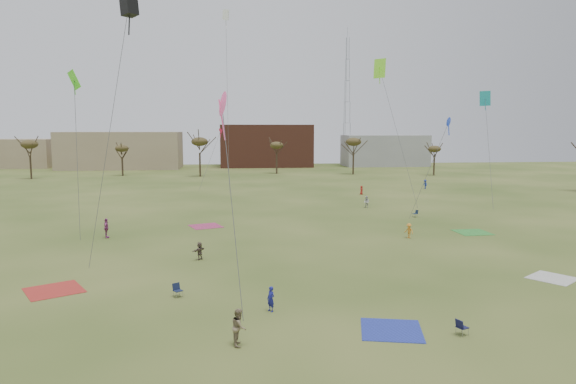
{
  "coord_description": "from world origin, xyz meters",
  "views": [
    {
      "loc": [
        -4.43,
        -29.45,
        10.58
      ],
      "look_at": [
        0.0,
        12.0,
        5.5
      ],
      "focal_mm": 31.9,
      "sensor_mm": 36.0,
      "label": 1
    }
  ],
  "objects": [
    {
      "name": "kites_aloft",
      "position": [
        -4.38,
        23.52,
        20.03
      ],
      "size": [
        75.58,
        62.71,
        27.86
      ],
      "color": "#DC1943",
      "rests_on": "ground"
    },
    {
      "name": "flyer_near_right",
      "position": [
        -2.36,
        -0.59,
        0.74
      ],
      "size": [
        0.61,
        0.65,
        1.49
      ],
      "primitive_type": "imported",
      "rotation": [
        0.0,
        0.0,
        5.35
      ],
      "color": "navy",
      "rests_on": "ground"
    },
    {
      "name": "building_tan",
      "position": [
        -35.0,
        115.0,
        5.0
      ],
      "size": [
        32.0,
        14.0,
        10.0
      ],
      "primitive_type": "cube",
      "color": "#937F60",
      "rests_on": "ground"
    },
    {
      "name": "spectator_fore_c",
      "position": [
        -7.28,
        11.97,
        0.74
      ],
      "size": [
        1.18,
        1.35,
        1.48
      ],
      "primitive_type": "imported",
      "rotation": [
        0.0,
        0.0,
        4.06
      ],
      "color": "brown",
      "rests_on": "ground"
    },
    {
      "name": "camp_chair_right",
      "position": [
        17.54,
        30.03,
        0.26
      ],
      "size": [
        0.66,
        0.63,
        0.87
      ],
      "rotation": [
        0.0,
        0.0,
        4.98
      ],
      "color": "#15233A",
      "rests_on": "ground"
    },
    {
      "name": "radio_tower",
      "position": [
        30.0,
        125.0,
        19.21
      ],
      "size": [
        1.51,
        1.72,
        41.0
      ],
      "color": "#9EA3A8",
      "rests_on": "ground"
    },
    {
      "name": "flyer_mid_b",
      "position": [
        12.64,
        18.36,
        0.73
      ],
      "size": [
        1.01,
        1.08,
        1.46
      ],
      "primitive_type": "imported",
      "rotation": [
        0.0,
        0.0,
        5.37
      ],
      "color": "orange",
      "rests_on": "ground"
    },
    {
      "name": "camp_chair_center",
      "position": [
        7.24,
        -5.14,
        0.26
      ],
      "size": [
        0.7,
        0.67,
        0.87
      ],
      "rotation": [
        0.0,
        0.0,
        1.97
      ],
      "color": "#15163B",
      "rests_on": "ground"
    },
    {
      "name": "tree_line",
      "position": [
        -2.85,
        79.12,
        7.09
      ],
      "size": [
        117.44,
        49.32,
        8.91
      ],
      "color": "#3A2B1E",
      "rests_on": "ground"
    },
    {
      "name": "flyer_far_c",
      "position": [
        29.92,
        59.07,
        0.83
      ],
      "size": [
        0.81,
        1.17,
        1.66
      ],
      "primitive_type": "imported",
      "rotation": [
        0.0,
        0.0,
        4.9
      ],
      "color": "navy",
      "rests_on": "ground"
    },
    {
      "name": "blanket_cream",
      "position": [
        18.23,
        3.95,
        0.0
      ],
      "size": [
        3.99,
        3.99,
        0.03
      ],
      "primitive_type": "cube",
      "rotation": [
        0.0,
        0.0,
        2.2
      ],
      "color": "beige",
      "rests_on": "ground"
    },
    {
      "name": "flyer_far_b",
      "position": [
        16.46,
        52.24,
        0.73
      ],
      "size": [
        0.8,
        0.84,
        1.45
      ],
      "primitive_type": "imported",
      "rotation": [
        0.0,
        0.0,
        0.91
      ],
      "color": "#A3231B",
      "rests_on": "ground"
    },
    {
      "name": "building_grey",
      "position": [
        40.0,
        118.0,
        4.5
      ],
      "size": [
        24.0,
        12.0,
        9.0
      ],
      "primitive_type": "cube",
      "color": "gray",
      "rests_on": "ground"
    },
    {
      "name": "blanket_olive",
      "position": [
        20.14,
        20.34,
        0.0
      ],
      "size": [
        3.41,
        3.41,
        0.03
      ],
      "primitive_type": "cube",
      "rotation": [
        0.0,
        0.0,
        0.04
      ],
      "color": "#338C33",
      "rests_on": "ground"
    },
    {
      "name": "building_brick",
      "position": [
        5.0,
        120.0,
        6.0
      ],
      "size": [
        26.0,
        16.0,
        12.0
      ],
      "primitive_type": "cube",
      "color": "brown",
      "rests_on": "ground"
    },
    {
      "name": "spectator_mid_e",
      "position": [
        13.56,
        37.94,
        0.82
      ],
      "size": [
        1.0,
        1.0,
        1.64
      ],
      "primitive_type": "imported",
      "rotation": [
        0.0,
        0.0,
        5.47
      ],
      "color": "#BDBDBD",
      "rests_on": "ground"
    },
    {
      "name": "spectator_fore_b",
      "position": [
        -4.26,
        -5.12,
        0.92
      ],
      "size": [
        0.75,
        0.93,
        1.85
      ],
      "primitive_type": "imported",
      "rotation": [
        0.0,
        0.0,
        1.52
      ],
      "color": "#7E6D50",
      "rests_on": "ground"
    },
    {
      "name": "ground",
      "position": [
        0.0,
        0.0,
        0.0
      ],
      "size": [
        260.0,
        260.0,
        0.0
      ],
      "primitive_type": "plane",
      "color": "#304816",
      "rests_on": "ground"
    },
    {
      "name": "blanket_red",
      "position": [
        -16.38,
        4.85,
        0.0
      ],
      "size": [
        4.61,
        4.61,
        0.03
      ],
      "primitive_type": "cube",
      "rotation": [
        0.0,
        0.0,
        0.53
      ],
      "color": "#B32B23",
      "rests_on": "ground"
    },
    {
      "name": "blanket_blue",
      "position": [
        3.8,
        -4.13,
        0.0
      ],
      "size": [
        3.79,
        3.79,
        0.03
      ],
      "primitive_type": "cube",
      "rotation": [
        0.0,
        0.0,
        2.92
      ],
      "color": "#24349E",
      "rests_on": "ground"
    },
    {
      "name": "camp_chair_left",
      "position": [
        -8.06,
        2.61,
        0.26
      ],
      "size": [
        0.72,
        0.73,
        0.87
      ],
      "rotation": [
        0.0,
        0.0,
        0.61
      ],
      "color": "#141D39",
      "rests_on": "ground"
    },
    {
      "name": "blanket_plum",
      "position": [
        -7.57,
        26.71,
        0.0
      ],
      "size": [
        4.14,
        4.14,
        0.03
      ],
      "primitive_type": "cube",
      "rotation": [
        0.0,
        0.0,
        0.37
      ],
      "color": "#A3325C",
      "rests_on": "ground"
    },
    {
      "name": "spectator_mid_d",
      "position": [
        -16.95,
        21.62,
        0.97
      ],
      "size": [
        0.6,
        1.18,
        1.94
      ],
      "primitive_type": "imported",
      "rotation": [
        0.0,
        0.0,
        1.68
      ],
      "color": "#9B407D",
      "rests_on": "ground"
    },
    {
      "name": "building_tan_west",
      "position": [
        -65.0,
        122.0,
        4.0
      ],
      "size": [
        20.0,
        12.0,
        8.0
      ],
      "primitive_type": "cube",
      "color": "#937F60",
      "rests_on": "ground"
    }
  ]
}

